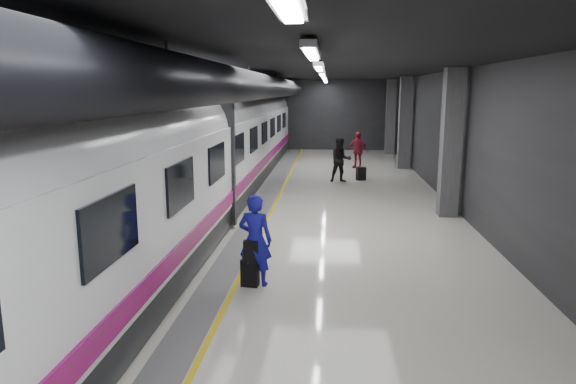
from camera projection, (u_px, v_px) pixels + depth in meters
name	position (u px, v px, depth m)	size (l,w,h in m)	color
ground	(297.00, 229.00, 14.40)	(40.00, 40.00, 0.00)	beige
platform_hall	(289.00, 101.00, 14.67)	(10.02, 40.02, 4.51)	black
train	(181.00, 155.00, 14.26)	(3.05, 38.00, 4.05)	black
traveler_main	(255.00, 240.00, 10.12)	(0.67, 0.44, 1.85)	#161BA9
suitcase_main	(250.00, 273.00, 10.17)	(0.34, 0.21, 0.55)	black
shoulder_bag	(251.00, 250.00, 10.04)	(0.29, 0.16, 0.39)	black
traveler_far_a	(341.00, 160.00, 21.69)	(0.91, 0.71, 1.88)	black
traveler_far_b	(357.00, 150.00, 25.71)	(1.06, 0.44, 1.81)	maroon
suitcase_far	(361.00, 174.00, 22.27)	(0.39, 0.25, 0.57)	black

